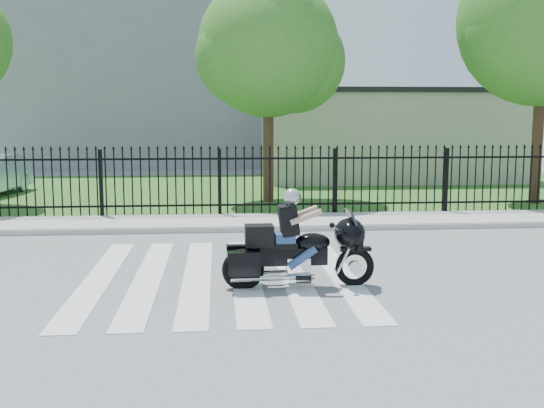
{
  "coord_description": "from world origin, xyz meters",
  "views": [
    {
      "loc": [
        -0.04,
        -10.34,
        2.65
      ],
      "look_at": [
        0.97,
        1.43,
        1.0
      ],
      "focal_mm": 42.0,
      "sensor_mm": 36.0,
      "label": 1
    }
  ],
  "objects": [
    {
      "name": "motorcycle_rider",
      "position": [
        1.13,
        -0.78,
        0.65
      ],
      "size": [
        2.39,
        0.71,
        1.58
      ],
      "rotation": [
        0.0,
        0.0,
        0.01
      ],
      "color": "black",
      "rests_on": "ground"
    },
    {
      "name": "curb",
      "position": [
        0.0,
        4.0,
        0.06
      ],
      "size": [
        40.0,
        0.12,
        0.12
      ],
      "primitive_type": "cube",
      "color": "#ADAAA3",
      "rests_on": "ground"
    },
    {
      "name": "iron_fence",
      "position": [
        0.0,
        6.0,
        0.9
      ],
      "size": [
        26.0,
        0.04,
        1.8
      ],
      "color": "black",
      "rests_on": "ground"
    },
    {
      "name": "tree_mid",
      "position": [
        1.5,
        9.0,
        4.67
      ],
      "size": [
        4.2,
        4.2,
        6.78
      ],
      "color": "#382316",
      "rests_on": "ground"
    },
    {
      "name": "grass_strip",
      "position": [
        0.0,
        12.0,
        0.01
      ],
      "size": [
        40.0,
        12.0,
        0.02
      ],
      "primitive_type": "cube",
      "color": "#295E20",
      "rests_on": "ground"
    },
    {
      "name": "tree_right",
      "position": [
        9.5,
        8.0,
        5.39
      ],
      "size": [
        5.0,
        5.0,
        7.9
      ],
      "color": "#382316",
      "rests_on": "ground"
    },
    {
      "name": "crosswalk",
      "position": [
        0.0,
        0.0,
        0.01
      ],
      "size": [
        5.0,
        5.5,
        0.01
      ],
      "primitive_type": null,
      "color": "silver",
      "rests_on": "ground"
    },
    {
      "name": "building_low",
      "position": [
        7.0,
        16.0,
        1.75
      ],
      "size": [
        10.0,
        6.0,
        3.5
      ],
      "primitive_type": "cube",
      "color": "#BDB49D",
      "rests_on": "ground"
    },
    {
      "name": "building_tall",
      "position": [
        -3.0,
        26.0,
        6.0
      ],
      "size": [
        15.0,
        10.0,
        12.0
      ],
      "primitive_type": "cube",
      "color": "gray",
      "rests_on": "ground"
    },
    {
      "name": "sidewalk",
      "position": [
        0.0,
        5.0,
        0.06
      ],
      "size": [
        40.0,
        2.0,
        0.12
      ],
      "primitive_type": "cube",
      "color": "#ADAAA3",
      "rests_on": "ground"
    },
    {
      "name": "building_low_roof",
      "position": [
        7.0,
        16.0,
        3.6
      ],
      "size": [
        10.2,
        6.2,
        0.2
      ],
      "primitive_type": "cube",
      "color": "black",
      "rests_on": "building_low"
    },
    {
      "name": "ground",
      "position": [
        0.0,
        0.0,
        0.0
      ],
      "size": [
        120.0,
        120.0,
        0.0
      ],
      "primitive_type": "plane",
      "color": "slate",
      "rests_on": "ground"
    }
  ]
}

